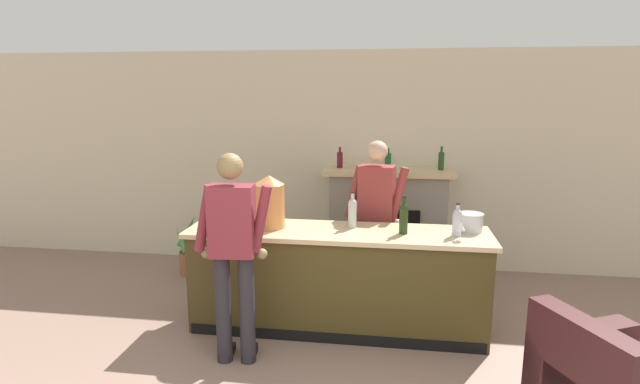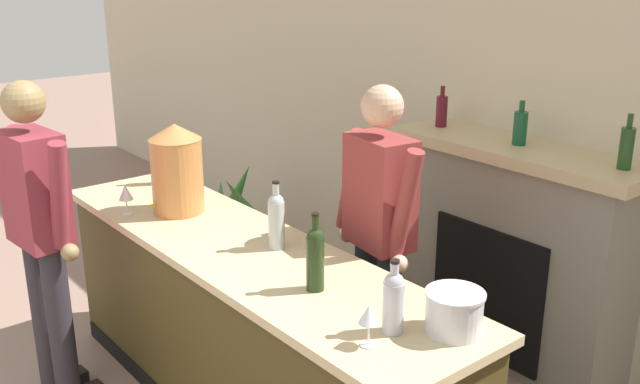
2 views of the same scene
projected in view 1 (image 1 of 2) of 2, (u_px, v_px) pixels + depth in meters
wall_back_panel at (369, 161)px, 6.35m from camera, size 12.00×0.07×2.75m
bar_counter at (337, 280)px, 4.74m from camera, size 2.82×0.69×0.98m
fireplace_stone at (387, 220)px, 6.20m from camera, size 1.57×0.52×1.60m
potted_plant_corner at (189, 250)px, 6.21m from camera, size 0.41×0.44×0.73m
person_customer at (233, 250)px, 4.05m from camera, size 0.66×0.33×1.78m
person_bartender at (376, 216)px, 5.18m from camera, size 0.65×0.34×1.76m
copper_dispenser at (269, 201)px, 4.68m from camera, size 0.29×0.33×0.50m
ice_bucket_steel at (471, 222)px, 4.60m from camera, size 0.23×0.23×0.17m
wine_bottle_rose_blush at (404, 217)px, 4.50m from camera, size 0.08×0.08×0.35m
wine_bottle_burgundy_dark at (352, 212)px, 4.70m from camera, size 0.08×0.08×0.34m
wine_bottle_cabernet_heavy at (457, 221)px, 4.44m from camera, size 0.08×0.08×0.30m
wine_bottle_chardonnay_pale at (221, 207)px, 4.93m from camera, size 0.08×0.08×0.32m
wine_glass_front_right at (248, 221)px, 4.49m from camera, size 0.08×0.08×0.17m
wine_glass_mid_counter at (461, 227)px, 4.30m from camera, size 0.08×0.08×0.16m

